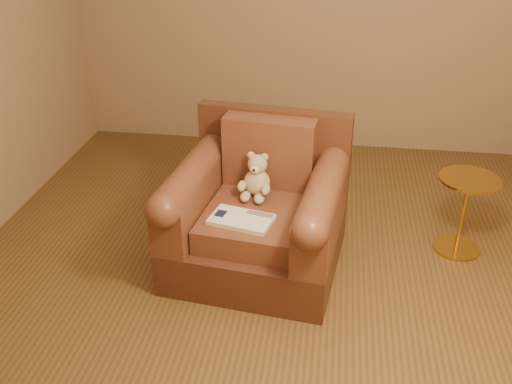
# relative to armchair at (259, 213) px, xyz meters

# --- Properties ---
(floor) EXTENTS (4.00, 4.00, 0.00)m
(floor) POSITION_rel_armchair_xyz_m (0.13, -0.07, -0.35)
(floor) COLOR brown
(floor) RESTS_ON ground
(armchair) EXTENTS (1.11, 1.06, 0.90)m
(armchair) POSITION_rel_armchair_xyz_m (0.00, 0.00, 0.00)
(armchair) COLOR #4B2619
(armchair) RESTS_ON floor
(teddy_bear) EXTENTS (0.21, 0.24, 0.29)m
(teddy_bear) POSITION_rel_armchair_xyz_m (-0.03, 0.09, 0.19)
(teddy_bear) COLOR tan
(teddy_bear) RESTS_ON armchair
(guidebook) EXTENTS (0.39, 0.29, 0.03)m
(guidebook) POSITION_rel_armchair_xyz_m (-0.07, -0.24, 0.10)
(guidebook) COLOR beige
(guidebook) RESTS_ON armchair
(side_table) EXTENTS (0.38, 0.38, 0.53)m
(side_table) POSITION_rel_armchair_xyz_m (1.29, 0.30, -0.06)
(side_table) COLOR gold
(side_table) RESTS_ON floor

